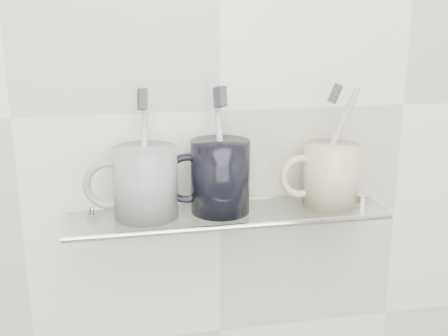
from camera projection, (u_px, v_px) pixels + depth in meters
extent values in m
plane|color=silver|center=(220.00, 111.00, 0.90)|extent=(2.50, 0.00, 2.50)
cube|color=silver|center=(227.00, 214.00, 0.88)|extent=(0.50, 0.12, 0.01)
cylinder|color=silver|center=(235.00, 227.00, 0.83)|extent=(0.50, 0.01, 0.01)
cylinder|color=silver|center=(92.00, 219.00, 0.89)|extent=(0.02, 0.03, 0.02)
cylinder|color=silver|center=(341.00, 202.00, 0.97)|extent=(0.02, 0.03, 0.02)
cylinder|color=silver|center=(146.00, 182.00, 0.85)|extent=(0.13, 0.13, 0.11)
torus|color=silver|center=(109.00, 184.00, 0.84)|extent=(0.08, 0.01, 0.08)
cylinder|color=#9DA5B8|center=(144.00, 153.00, 0.84)|extent=(0.02, 0.06, 0.19)
cube|color=#33363D|center=(142.00, 99.00, 0.81)|extent=(0.02, 0.03, 0.04)
cylinder|color=black|center=(220.00, 177.00, 0.87)|extent=(0.10, 0.10, 0.11)
torus|color=black|center=(187.00, 179.00, 0.86)|extent=(0.08, 0.01, 0.08)
cylinder|color=#A6A4D0|center=(220.00, 149.00, 0.86)|extent=(0.01, 0.07, 0.19)
cube|color=#33363D|center=(220.00, 97.00, 0.84)|extent=(0.02, 0.03, 0.04)
cylinder|color=beige|center=(331.00, 175.00, 0.91)|extent=(0.12, 0.12, 0.10)
torus|color=beige|center=(301.00, 176.00, 0.90)|extent=(0.07, 0.01, 0.07)
cylinder|color=#B8A599|center=(332.00, 144.00, 0.89)|extent=(0.09, 0.02, 0.18)
cube|color=#33363D|center=(335.00, 94.00, 0.87)|extent=(0.03, 0.03, 0.04)
cylinder|color=silver|center=(362.00, 197.00, 0.93)|extent=(0.03, 0.03, 0.01)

